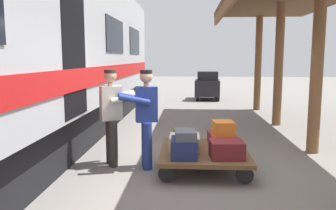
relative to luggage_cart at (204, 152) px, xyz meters
The scene contains 13 objects.
ground_plane 0.43m from the luggage_cart, 117.67° to the left, with size 60.00×60.00×0.00m, color slate.
luggage_cart is the anchor object (origin of this frame).
suitcase_cream_canvas 0.37m from the luggage_cart, ahead, with size 0.51×0.55×0.24m, color beige.
suitcase_navy_fabric 0.61m from the luggage_cart, 54.65° to the left, with size 0.41×0.53×0.30m, color navy.
suitcase_maroon_trunk 0.61m from the luggage_cart, 125.35° to the left, with size 0.51×0.44×0.28m, color maroon.
suitcase_burgundy_valise 0.60m from the luggage_cart, 125.35° to the right, with size 0.45×0.53×0.21m, color maroon.
suitcase_red_plastic 0.38m from the luggage_cart, behind, with size 0.42×0.52×0.26m, color #AD231E.
suitcase_olive_duffel 0.60m from the luggage_cart, 54.65° to the right, with size 0.40×0.52×0.24m, color brown.
suitcase_orange_carryall 0.54m from the luggage_cart, behind, with size 0.34×0.39×0.25m, color #CC6B23.
suitcase_slate_roller 0.71m from the luggage_cart, 57.08° to the left, with size 0.32×0.47×0.14m, color #4C515B.
porter_in_overalls 1.19m from the luggage_cart, ahead, with size 0.72×0.54×1.70m.
porter_by_door 1.74m from the luggage_cart, ahead, with size 0.74×0.61×1.70m.
baggage_tug 10.00m from the luggage_cart, 93.29° to the right, with size 1.18×1.75×1.30m.
Camera 1 is at (0.41, 5.50, 1.90)m, focal length 36.79 mm.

